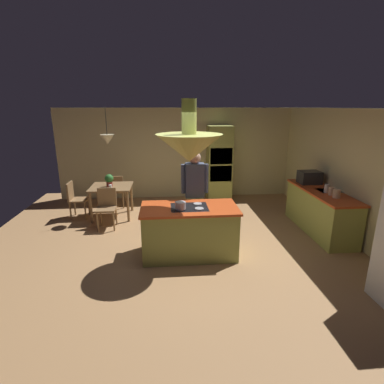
{
  "coord_description": "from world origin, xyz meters",
  "views": [
    {
      "loc": [
        -0.38,
        -5.05,
        2.58
      ],
      "look_at": [
        0.1,
        0.4,
        1.0
      ],
      "focal_mm": 27.76,
      "sensor_mm": 36.0,
      "label": 1
    }
  ],
  "objects_px": {
    "potted_plant_on_table": "(109,180)",
    "canister_tea": "(327,189)",
    "chair_facing_island": "(107,205)",
    "cooking_pot_on_cooktop": "(180,205)",
    "canister_sugar": "(332,191)",
    "microwave_on_counter": "(310,177)",
    "canister_flour": "(337,194)",
    "person_at_island": "(195,189)",
    "dining_table": "(111,191)",
    "chair_by_back_wall": "(116,189)",
    "oven_tower": "(219,164)",
    "cup_on_table": "(110,187)",
    "kitchen_island": "(189,231)",
    "chair_at_corner": "(75,197)"
  },
  "relations": [
    {
      "from": "kitchen_island",
      "to": "chair_facing_island",
      "type": "height_order",
      "value": "kitchen_island"
    },
    {
      "from": "cooking_pot_on_cooktop",
      "to": "chair_by_back_wall",
      "type": "bearing_deg",
      "value": 118.04
    },
    {
      "from": "potted_plant_on_table",
      "to": "canister_flour",
      "type": "relative_size",
      "value": 1.82
    },
    {
      "from": "oven_tower",
      "to": "dining_table",
      "type": "distance_m",
      "value": 3.05
    },
    {
      "from": "oven_tower",
      "to": "canister_flour",
      "type": "relative_size",
      "value": 12.63
    },
    {
      "from": "canister_tea",
      "to": "cooking_pot_on_cooktop",
      "type": "xyz_separation_m",
      "value": [
        -3.0,
        -0.78,
        -0.0
      ]
    },
    {
      "from": "chair_by_back_wall",
      "to": "oven_tower",
      "type": "bearing_deg",
      "value": -170.24
    },
    {
      "from": "chair_by_back_wall",
      "to": "cup_on_table",
      "type": "bearing_deg",
      "value": 91.6
    },
    {
      "from": "kitchen_island",
      "to": "chair_at_corner",
      "type": "bearing_deg",
      "value": 140.6
    },
    {
      "from": "chair_by_back_wall",
      "to": "canister_flour",
      "type": "xyz_separation_m",
      "value": [
        4.54,
        -2.47,
        0.48
      ]
    },
    {
      "from": "kitchen_island",
      "to": "canister_tea",
      "type": "distance_m",
      "value": 2.96
    },
    {
      "from": "chair_by_back_wall",
      "to": "potted_plant_on_table",
      "type": "distance_m",
      "value": 0.83
    },
    {
      "from": "kitchen_island",
      "to": "person_at_island",
      "type": "bearing_deg",
      "value": 77.14
    },
    {
      "from": "kitchen_island",
      "to": "canister_sugar",
      "type": "height_order",
      "value": "canister_sugar"
    },
    {
      "from": "chair_facing_island",
      "to": "microwave_on_counter",
      "type": "distance_m",
      "value": 4.57
    },
    {
      "from": "dining_table",
      "to": "canister_tea",
      "type": "distance_m",
      "value": 4.78
    },
    {
      "from": "kitchen_island",
      "to": "chair_facing_island",
      "type": "relative_size",
      "value": 1.94
    },
    {
      "from": "canister_flour",
      "to": "dining_table",
      "type": "bearing_deg",
      "value": 158.28
    },
    {
      "from": "potted_plant_on_table",
      "to": "canister_tea",
      "type": "xyz_separation_m",
      "value": [
        4.56,
        -1.4,
        0.06
      ]
    },
    {
      "from": "dining_table",
      "to": "chair_by_back_wall",
      "type": "distance_m",
      "value": 0.68
    },
    {
      "from": "oven_tower",
      "to": "chair_facing_island",
      "type": "relative_size",
      "value": 2.39
    },
    {
      "from": "person_at_island",
      "to": "microwave_on_counter",
      "type": "relative_size",
      "value": 3.83
    },
    {
      "from": "potted_plant_on_table",
      "to": "canister_sugar",
      "type": "height_order",
      "value": "canister_sugar"
    },
    {
      "from": "chair_at_corner",
      "to": "microwave_on_counter",
      "type": "distance_m",
      "value": 5.47
    },
    {
      "from": "potted_plant_on_table",
      "to": "microwave_on_counter",
      "type": "relative_size",
      "value": 0.65
    },
    {
      "from": "chair_facing_island",
      "to": "chair_at_corner",
      "type": "bearing_deg",
      "value": 142.33
    },
    {
      "from": "cup_on_table",
      "to": "dining_table",
      "type": "bearing_deg",
      "value": 96.37
    },
    {
      "from": "canister_tea",
      "to": "potted_plant_on_table",
      "type": "bearing_deg",
      "value": 162.94
    },
    {
      "from": "chair_facing_island",
      "to": "cooking_pot_on_cooktop",
      "type": "xyz_separation_m",
      "value": [
        1.54,
        -1.57,
        0.48
      ]
    },
    {
      "from": "person_at_island",
      "to": "microwave_on_counter",
      "type": "distance_m",
      "value": 2.77
    },
    {
      "from": "cup_on_table",
      "to": "canister_flour",
      "type": "bearing_deg",
      "value": -19.38
    },
    {
      "from": "cup_on_table",
      "to": "microwave_on_counter",
      "type": "height_order",
      "value": "microwave_on_counter"
    },
    {
      "from": "chair_at_corner",
      "to": "microwave_on_counter",
      "type": "xyz_separation_m",
      "value": [
        5.4,
        -0.69,
        0.54
      ]
    },
    {
      "from": "cooking_pot_on_cooktop",
      "to": "person_at_island",
      "type": "bearing_deg",
      "value": 69.01
    },
    {
      "from": "potted_plant_on_table",
      "to": "canister_flour",
      "type": "height_order",
      "value": "canister_flour"
    },
    {
      "from": "chair_at_corner",
      "to": "potted_plant_on_table",
      "type": "bearing_deg",
      "value": -93.26
    },
    {
      "from": "oven_tower",
      "to": "dining_table",
      "type": "relative_size",
      "value": 2.18
    },
    {
      "from": "microwave_on_counter",
      "to": "canister_tea",
      "type": "bearing_deg",
      "value": -90.0
    },
    {
      "from": "chair_at_corner",
      "to": "chair_by_back_wall",
      "type": "bearing_deg",
      "value": -52.33
    },
    {
      "from": "kitchen_island",
      "to": "chair_facing_island",
      "type": "distance_m",
      "value": 2.23
    },
    {
      "from": "potted_plant_on_table",
      "to": "person_at_island",
      "type": "bearing_deg",
      "value": -35.46
    },
    {
      "from": "cup_on_table",
      "to": "canister_tea",
      "type": "bearing_deg",
      "value": -15.22
    },
    {
      "from": "kitchen_island",
      "to": "chair_by_back_wall",
      "type": "relative_size",
      "value": 1.94
    },
    {
      "from": "canister_tea",
      "to": "cup_on_table",
      "type": "bearing_deg",
      "value": 164.78
    },
    {
      "from": "chair_by_back_wall",
      "to": "cooking_pot_on_cooktop",
      "type": "relative_size",
      "value": 4.83
    },
    {
      "from": "canister_sugar",
      "to": "chair_facing_island",
      "type": "bearing_deg",
      "value": 167.97
    },
    {
      "from": "canister_flour",
      "to": "potted_plant_on_table",
      "type": "bearing_deg",
      "value": 158.9
    },
    {
      "from": "canister_flour",
      "to": "oven_tower",
      "type": "bearing_deg",
      "value": 120.52
    },
    {
      "from": "dining_table",
      "to": "cup_on_table",
      "type": "height_order",
      "value": "cup_on_table"
    },
    {
      "from": "kitchen_island",
      "to": "microwave_on_counter",
      "type": "bearing_deg",
      "value": 26.41
    }
  ]
}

